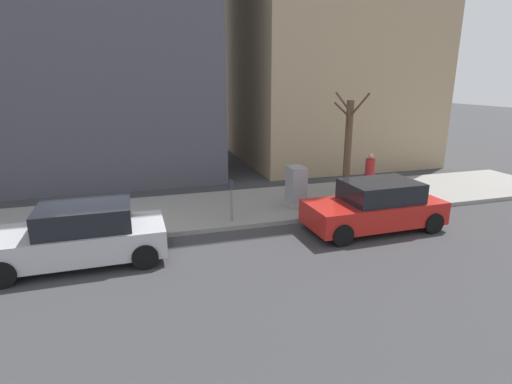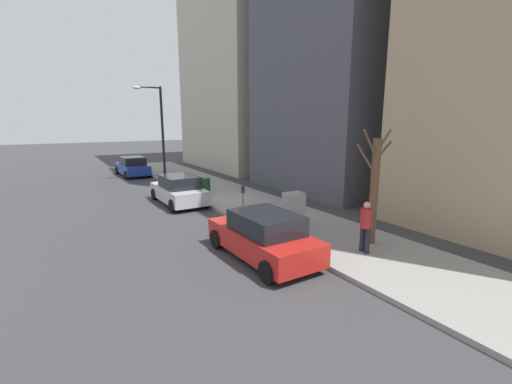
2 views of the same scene
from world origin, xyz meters
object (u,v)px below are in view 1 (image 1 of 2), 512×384
at_px(utility_box, 296,187).
at_px(parked_car_silver, 81,235).
at_px(parked_car_red, 375,206).
at_px(trash_bin, 50,219).
at_px(bare_tree, 348,143).
at_px(pedestrian_near_meter, 370,172).
at_px(parking_meter, 231,196).

bearing_deg(utility_box, parked_car_silver, 108.88).
relative_size(parked_car_red, parked_car_silver, 1.00).
distance_m(utility_box, trash_bin, 7.84).
relative_size(parked_car_silver, trash_bin, 4.69).
xyz_separation_m(bare_tree, trash_bin, (-1.70, 10.51, -1.48)).
xyz_separation_m(bare_tree, pedestrian_near_meter, (-0.88, -0.51, -0.99)).
relative_size(parking_meter, bare_tree, 0.35).
bearing_deg(pedestrian_near_meter, trash_bin, -167.36).
bearing_deg(pedestrian_near_meter, utility_box, -164.13).
relative_size(utility_box, trash_bin, 1.59).
xyz_separation_m(trash_bin, pedestrian_near_meter, (0.82, -11.01, 0.49)).
height_order(utility_box, pedestrian_near_meter, pedestrian_near_meter).
relative_size(parked_car_red, pedestrian_near_meter, 2.55).
bearing_deg(parked_car_red, bare_tree, -17.15).
xyz_separation_m(parked_car_red, trash_bin, (2.02, 9.45, -0.14)).
bearing_deg(utility_box, parked_car_red, -146.19).
distance_m(parked_car_red, parking_meter, 4.46).
bearing_deg(pedestrian_near_meter, parked_car_silver, -156.26).
height_order(parked_car_red, pedestrian_near_meter, pedestrian_near_meter).
bearing_deg(parking_meter, bare_tree, -67.63).
bearing_deg(parking_meter, parked_car_silver, 109.10).
bearing_deg(bare_tree, parked_car_silver, 110.93).
distance_m(parking_meter, pedestrian_near_meter, 5.87).
height_order(parked_car_silver, utility_box, utility_box).
bearing_deg(parked_car_red, utility_box, 32.57).
height_order(parked_car_red, utility_box, utility_box).
bearing_deg(parking_meter, utility_box, -71.50).
relative_size(utility_box, bare_tree, 0.37).
height_order(parked_car_red, parking_meter, parked_car_red).
xyz_separation_m(parked_car_silver, bare_tree, (3.62, -9.47, 1.34)).
bearing_deg(parked_car_silver, parked_car_red, -91.33).
height_order(parked_car_silver, pedestrian_near_meter, pedestrian_near_meter).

